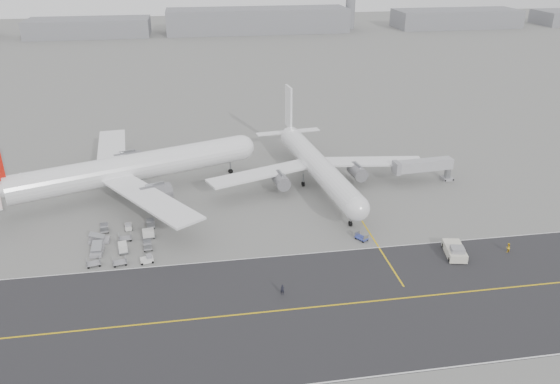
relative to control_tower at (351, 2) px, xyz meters
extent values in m
plane|color=gray|center=(-100.00, -265.00, -16.25)|extent=(700.00, 700.00, 0.00)
cube|color=#2C2B2E|center=(-95.00, -283.00, -16.24)|extent=(220.00, 32.00, 0.02)
cube|color=gold|center=(-95.00, -283.00, -16.22)|extent=(220.00, 0.30, 0.01)
cube|color=silver|center=(-95.00, -267.20, -16.22)|extent=(220.00, 0.25, 0.01)
cube|color=gold|center=(-70.00, -260.00, -16.23)|extent=(0.30, 40.00, 0.01)
cylinder|color=gray|center=(0.00, 0.00, -2.25)|extent=(6.00, 6.00, 28.00)
cylinder|color=white|center=(-116.15, -235.13, -10.07)|extent=(51.61, 23.47, 6.04)
sphere|color=white|center=(-91.37, -226.24, -10.07)|extent=(5.92, 5.92, 5.92)
cube|color=white|center=(-112.00, -250.52, -10.82)|extent=(21.39, 27.60, 0.45)
cube|color=white|center=(-122.73, -220.60, -10.82)|extent=(9.28, 29.40, 0.45)
cylinder|color=gray|center=(-111.26, -244.97, -12.33)|extent=(7.31, 5.69, 3.74)
cylinder|color=gray|center=(-118.63, -224.42, -12.33)|extent=(7.31, 5.69, 3.74)
cylinder|color=black|center=(-94.39, -227.32, -15.68)|extent=(1.24, 0.86, 1.14)
cylinder|color=black|center=(-116.75, -239.19, -15.68)|extent=(1.24, 0.86, 1.14)
cylinder|color=black|center=(-119.19, -232.37, -15.68)|extent=(1.24, 0.86, 1.14)
cylinder|color=gray|center=(-94.39, -227.32, -14.10)|extent=(0.36, 0.36, 3.17)
cylinder|color=white|center=(-75.18, -238.92, -11.05)|extent=(10.16, 44.55, 5.07)
sphere|color=white|center=(-72.62, -260.90, -11.05)|extent=(4.97, 4.97, 4.97)
cone|color=white|center=(-77.86, -215.87, -10.67)|extent=(5.53, 9.11, 4.57)
cube|color=white|center=(-77.93, -215.33, -3.66)|extent=(1.06, 4.88, 10.80)
cube|color=white|center=(-82.38, -215.58, -10.55)|extent=(8.32, 3.35, 0.25)
cube|color=white|center=(-73.53, -214.55, -10.55)|extent=(8.32, 3.35, 0.25)
cube|color=white|center=(-88.57, -239.39, -11.69)|extent=(24.63, 13.61, 0.45)
cube|color=white|center=(-62.03, -236.30, -11.69)|extent=(24.78, 8.46, 0.45)
cylinder|color=gray|center=(-84.17, -241.05, -12.96)|extent=(3.75, 5.73, 3.15)
cylinder|color=gray|center=(-65.94, -238.93, -12.96)|extent=(3.75, 5.73, 3.15)
cylinder|color=black|center=(-72.93, -258.22, -15.70)|extent=(0.62, 1.15, 1.10)
cylinder|color=black|center=(-78.39, -237.66, -15.70)|extent=(0.62, 1.15, 1.10)
cylinder|color=black|center=(-72.34, -236.96, -15.70)|extent=(0.62, 1.15, 1.10)
cylinder|color=gray|center=(-72.93, -258.22, -14.37)|extent=(0.36, 0.36, 2.66)
cube|color=beige|center=(-57.40, -271.91, -15.37)|extent=(4.34, 6.95, 1.46)
cube|color=gray|center=(-57.69, -273.34, -14.28)|extent=(2.66, 2.49, 0.94)
cylinder|color=gray|center=(-56.61, -268.03, -15.73)|extent=(0.70, 2.69, 0.17)
cylinder|color=black|center=(-59.22, -274.09, -15.79)|extent=(0.59, 1.00, 0.94)
cylinder|color=black|center=(-56.56, -274.63, -15.79)|extent=(0.59, 1.00, 0.94)
cylinder|color=black|center=(-58.23, -269.19, -15.79)|extent=(0.59, 1.00, 0.94)
cylinder|color=black|center=(-55.57, -269.73, -15.79)|extent=(0.59, 1.00, 0.94)
cylinder|color=gray|center=(-43.81, -239.37, -14.37)|extent=(1.51, 1.51, 3.78)
cube|color=gray|center=(-43.81, -239.37, -15.92)|extent=(2.66, 2.66, 0.66)
cube|color=#A5A5AA|center=(-50.39, -239.95, -11.91)|extent=(14.33, 3.86, 2.45)
cube|color=gray|center=(-57.16, -240.53, -11.91)|extent=(1.39, 3.11, 2.83)
cylinder|color=black|center=(-42.86, -238.25, -15.97)|extent=(0.33, 0.59, 0.57)
imported|color=black|center=(-90.14, -278.90, -15.35)|extent=(0.73, 0.54, 1.82)
imported|color=yellow|center=(-47.28, -272.47, -15.35)|extent=(1.08, 0.98, 1.80)
camera|label=1|loc=(-102.19, -350.67, 35.71)|focal=35.00mm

